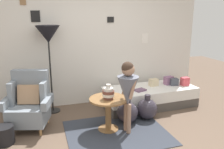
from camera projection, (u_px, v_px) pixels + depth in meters
ground_plane at (122, 147)px, 3.43m from camera, size 12.00×12.00×0.00m
gallery_wall at (91, 42)px, 4.91m from camera, size 4.80×0.12×2.60m
rug at (117, 132)px, 3.86m from camera, size 1.61×1.33×0.01m
armchair at (29, 103)px, 3.95m from camera, size 0.86×0.74×0.97m
daybed at (149, 96)px, 4.94m from camera, size 1.94×0.89×0.40m
pillow_head at (185, 81)px, 5.01m from camera, size 0.17×0.13×0.17m
pillow_mid at (174, 82)px, 5.03m from camera, size 0.18×0.13×0.15m
pillow_back at (169, 80)px, 5.09m from camera, size 0.21×0.15×0.17m
pillow_extra at (154, 82)px, 4.98m from camera, size 0.20×0.14×0.15m
side_table at (108, 107)px, 3.86m from camera, size 0.62×0.62×0.56m
vase_striped at (108, 93)px, 3.77m from camera, size 0.19×0.19×0.25m
floor_lamp at (48, 37)px, 4.33m from camera, size 0.44×0.44×1.68m
person_child at (128, 88)px, 3.69m from camera, size 0.34×0.34×1.18m
book_on_daybed at (140, 90)px, 4.68m from camera, size 0.26×0.22×0.03m
demijohn_near at (127, 112)px, 4.18m from camera, size 0.38×0.38×0.46m
demijohn_far at (147, 109)px, 4.33m from camera, size 0.38×0.38×0.46m
magazine_basket at (4, 135)px, 3.50m from camera, size 0.28×0.28×0.28m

